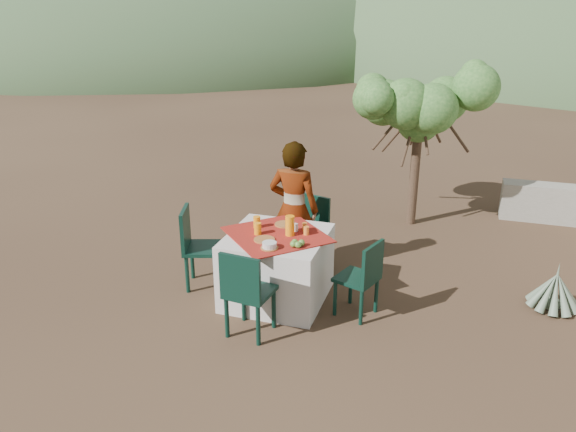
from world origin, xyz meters
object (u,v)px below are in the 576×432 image
at_px(person, 294,210).
at_px(shrub_tree, 425,113).
at_px(chair_left, 196,244).
at_px(juice_pitcher, 290,226).
at_px(table, 277,267).
at_px(chair_near, 246,290).
at_px(chair_right, 363,276).
at_px(chair_far, 311,228).
at_px(agave, 555,291).

bearing_deg(person, shrub_tree, -118.40).
relative_size(chair_left, juice_pitcher, 4.37).
xyz_separation_m(table, chair_near, (-0.04, -0.80, 0.12)).
bearing_deg(chair_right, chair_far, -121.99).
bearing_deg(chair_near, shrub_tree, -102.84).
distance_m(chair_far, chair_right, 1.34).
distance_m(chair_near, agave, 3.27).
height_order(chair_left, juice_pitcher, juice_pitcher).
distance_m(agave, juice_pitcher, 2.88).
relative_size(person, agave, 2.78).
relative_size(chair_right, juice_pitcher, 3.90).
relative_size(chair_near, person, 0.56).
height_order(chair_left, chair_right, chair_left).
distance_m(chair_left, agave, 3.89).
height_order(chair_left, person, person).
xyz_separation_m(chair_left, agave, (3.81, 0.68, -0.32)).
height_order(person, agave, person).
relative_size(chair_far, agave, 1.48).
distance_m(chair_right, person, 1.26).
relative_size(person, juice_pitcher, 7.59).
xyz_separation_m(chair_far, chair_near, (-0.14, -1.76, 0.03)).
xyz_separation_m(chair_far, chair_right, (0.84, -1.05, -0.02)).
relative_size(table, person, 0.81).
height_order(table, agave, table).
xyz_separation_m(chair_right, juice_pitcher, (-0.81, 0.10, 0.41)).
height_order(chair_near, agave, chair_near).
bearing_deg(chair_near, juice_pitcher, -95.80).
height_order(chair_far, person, person).
xyz_separation_m(chair_far, juice_pitcher, (0.03, -0.95, 0.39)).
height_order(person, juice_pitcher, person).
bearing_deg(shrub_tree, agave, -51.74).
bearing_deg(juice_pitcher, shrub_tree, 68.67).
relative_size(table, chair_far, 1.52).
xyz_separation_m(table, agave, (2.86, 0.69, -0.18)).
xyz_separation_m(chair_near, chair_right, (0.98, 0.71, -0.04)).
bearing_deg(chair_left, juice_pitcher, -107.74).
height_order(chair_far, chair_right, chair_far).
relative_size(chair_near, chair_right, 1.09).
bearing_deg(chair_left, chair_far, -66.12).
relative_size(table, shrub_tree, 0.64).
height_order(chair_near, shrub_tree, shrub_tree).
relative_size(chair_near, shrub_tree, 0.44).
distance_m(table, chair_near, 0.81).
distance_m(chair_left, juice_pitcher, 1.15).
bearing_deg(chair_near, chair_right, -137.53).
xyz_separation_m(table, shrub_tree, (1.22, 2.77, 1.23)).
distance_m(table, shrub_tree, 3.27).
relative_size(table, chair_left, 1.40).
bearing_deg(table, chair_far, 83.64).
relative_size(chair_far, chair_near, 0.95).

